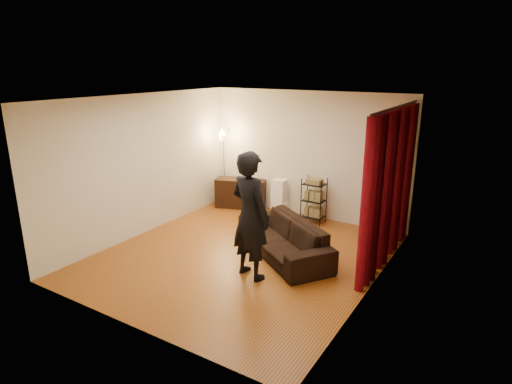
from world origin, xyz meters
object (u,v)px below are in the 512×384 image
Objects in this scene: storage_boxes at (279,196)px; floor_lamp at (224,168)px; person at (250,216)px; wire_shelf at (314,201)px; media_cabinet at (241,193)px; sofa at (283,238)px.

storage_boxes is 1.45m from floor_lamp.
wire_shelf is at bearing -71.60° from person.
wire_shelf reaches higher than media_cabinet.
wire_shelf is at bearing -9.93° from storage_boxes.
storage_boxes is 0.80× the size of wire_shelf.
media_cabinet is 0.70m from floor_lamp.
person is at bearing -59.17° from sofa.
storage_boxes is 0.42× the size of floor_lamp.
sofa is 1.18× the size of floor_lamp.
person reaches higher than storage_boxes.
person is (-0.07, -0.95, 0.69)m from sofa.
sofa is 2.78× the size of storage_boxes.
floor_lamp reaches higher than media_cabinet.
person is 2.75m from wire_shelf.
media_cabinet is 1.48× the size of storage_boxes.
floor_lamp is (-0.35, -0.17, 0.58)m from media_cabinet.
floor_lamp is at bearing -169.11° from storage_boxes.
media_cabinet is at bearing -174.98° from storage_boxes.
floor_lamp is (-1.32, -0.25, 0.53)m from storage_boxes.
sofa is 1.18m from person.
storage_boxes reaches higher than sofa.
sofa is at bearing -72.73° from wire_shelf.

